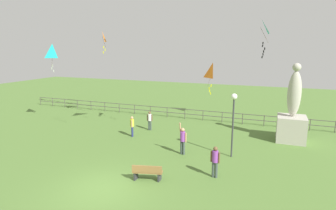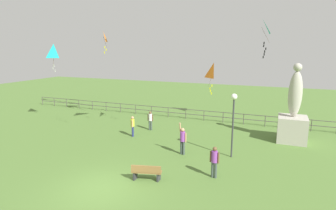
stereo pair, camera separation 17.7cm
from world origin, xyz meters
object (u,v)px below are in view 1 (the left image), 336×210
(person_2, at_px, (215,160))
(kite_7, at_px, (213,72))
(person_3, at_px, (132,125))
(kite_6, at_px, (102,37))
(person_1, at_px, (183,139))
(person_0, at_px, (150,119))
(kite_2, at_px, (53,52))
(park_bench, at_px, (147,172))
(statue_monument, at_px, (292,119))
(kite_5, at_px, (261,29))
(lamppost, at_px, (234,111))

(person_2, bearing_deg, kite_7, 103.45)
(person_3, bearing_deg, kite_6, 144.63)
(person_2, relative_size, person_3, 1.08)
(person_1, xyz_separation_m, person_2, (2.51, -2.38, -0.05))
(person_0, xyz_separation_m, person_3, (-0.54, -1.95, -0.00))
(person_1, xyz_separation_m, kite_6, (-8.98, 5.12, 6.40))
(kite_2, bearing_deg, park_bench, -30.16)
(person_0, relative_size, kite_7, 0.58)
(park_bench, xyz_separation_m, person_0, (-3.54, 7.93, 0.43))
(statue_monument, relative_size, kite_5, 1.82)
(park_bench, xyz_separation_m, kite_6, (-8.43, 9.08, 6.95))
(person_0, height_order, kite_6, kite_6)
(person_3, xyz_separation_m, kite_5, (8.35, 6.20, 7.12))
(park_bench, distance_m, person_0, 8.70)
(person_3, height_order, kite_5, kite_5)
(person_1, xyz_separation_m, person_3, (-4.62, 2.02, -0.12))
(person_1, relative_size, kite_2, 0.87)
(person_0, distance_m, person_1, 5.70)
(person_1, distance_m, kite_7, 8.30)
(person_3, distance_m, kite_5, 12.60)
(statue_monument, height_order, park_bench, statue_monument)
(kite_5, bearing_deg, lamppost, -96.22)
(person_0, bearing_deg, person_3, -105.38)
(kite_6, bearing_deg, lamppost, -20.30)
(kite_2, bearing_deg, person_2, -19.70)
(person_3, height_order, kite_6, kite_6)
(lamppost, bearing_deg, park_bench, -126.41)
(kite_2, height_order, kite_6, kite_6)
(kite_5, relative_size, kite_6, 1.61)
(person_3, relative_size, kite_2, 0.67)
(statue_monument, distance_m, kite_6, 16.43)
(person_3, bearing_deg, lamppost, -9.82)
(statue_monument, distance_m, person_1, 8.26)
(statue_monument, xyz_separation_m, person_2, (-3.88, -7.58, -0.64))
(park_bench, xyz_separation_m, kite_5, (4.27, 12.19, 7.55))
(statue_monument, height_order, kite_5, kite_5)
(park_bench, bearing_deg, person_3, 124.27)
(person_1, height_order, person_3, person_1)
(park_bench, relative_size, kite_5, 0.51)
(park_bench, relative_size, person_1, 0.77)
(person_0, bearing_deg, kite_5, 28.57)
(statue_monument, bearing_deg, kite_7, 159.79)
(lamppost, distance_m, person_1, 3.53)
(person_0, relative_size, person_1, 0.77)
(statue_monument, height_order, kite_2, kite_2)
(park_bench, distance_m, person_2, 3.48)
(person_0, bearing_deg, statue_monument, 6.67)
(lamppost, relative_size, person_2, 2.35)
(person_1, bearing_deg, kite_6, 150.34)
(kite_6, xyz_separation_m, kite_7, (9.13, 2.38, -2.83))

